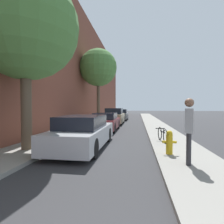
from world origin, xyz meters
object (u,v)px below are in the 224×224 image
at_px(parked_car_grey, 120,115).
at_px(street_tree_far, 98,68).
at_px(parked_car_maroon, 106,122).
at_px(parked_car_champagne, 114,116).
at_px(fire_hydrant, 169,142).
at_px(bicycle, 162,135).
at_px(pedestrian, 189,126).
at_px(street_tree_near, 25,27).
at_px(parked_car_silver, 84,132).

distance_m(parked_car_grey, street_tree_far, 8.18).
bearing_deg(parked_car_maroon, parked_car_champagne, 90.19).
bearing_deg(parked_car_champagne, street_tree_far, -139.24).
xyz_separation_m(fire_hydrant, bicycle, (0.07, 2.20, -0.09)).
bearing_deg(pedestrian, parked_car_maroon, -138.10).
height_order(parked_car_maroon, street_tree_far, street_tree_far).
xyz_separation_m(street_tree_far, fire_hydrant, (4.75, -10.18, -4.83)).
relative_size(parked_car_maroon, parked_car_champagne, 0.97).
distance_m(parked_car_maroon, parked_car_grey, 10.28).
distance_m(street_tree_near, street_tree_far, 10.23).
height_order(parked_car_silver, parked_car_grey, parked_car_grey).
bearing_deg(parked_car_grey, street_tree_near, -96.65).
xyz_separation_m(parked_car_champagne, fire_hydrant, (3.38, -11.36, -0.21)).
relative_size(parked_car_silver, parked_car_maroon, 1.17).
height_order(parked_car_maroon, parked_car_champagne, parked_car_champagne).
relative_size(parked_car_maroon, bicycle, 2.63).
bearing_deg(pedestrian, street_tree_far, -140.03).
distance_m(parked_car_champagne, fire_hydrant, 11.86).
height_order(parked_car_silver, bicycle, parked_car_silver).
xyz_separation_m(parked_car_grey, fire_hydrant, (3.29, -16.73, -0.14)).
bearing_deg(street_tree_far, parked_car_silver, -81.10).
relative_size(parked_car_maroon, parked_car_grey, 0.96).
bearing_deg(parked_car_maroon, pedestrian, -63.62).
bearing_deg(fire_hydrant, bicycle, 88.30).
xyz_separation_m(parked_car_silver, street_tree_near, (-1.94, -0.94, 4.06)).
distance_m(pedestrian, bicycle, 3.33).
bearing_deg(street_tree_far, parked_car_grey, 77.40).
bearing_deg(street_tree_near, bicycle, 22.70).
distance_m(street_tree_near, pedestrian, 6.68).
relative_size(street_tree_far, bicycle, 4.62).
bearing_deg(parked_car_grey, pedestrian, -78.44).
bearing_deg(parked_car_maroon, bicycle, -51.08).
xyz_separation_m(parked_car_maroon, pedestrian, (3.71, -7.48, 0.56)).
relative_size(parked_car_champagne, bicycle, 2.70).
height_order(parked_car_silver, parked_car_maroon, parked_car_silver).
bearing_deg(street_tree_near, fire_hydrant, 0.24).
distance_m(parked_car_silver, parked_car_grey, 15.80).
xyz_separation_m(parked_car_grey, street_tree_far, (-1.46, -6.55, 4.69)).
bearing_deg(fire_hydrant, parked_car_champagne, 106.56).
bearing_deg(parked_car_champagne, parked_car_silver, -89.57).
bearing_deg(parked_car_champagne, parked_car_grey, 89.03).
xyz_separation_m(street_tree_near, pedestrian, (5.59, -1.01, -3.53)).
bearing_deg(pedestrian, bicycle, -159.50).
xyz_separation_m(parked_car_silver, pedestrian, (3.65, -1.96, 0.53)).
relative_size(parked_car_silver, pedestrian, 2.54).
distance_m(parked_car_grey, street_tree_near, 17.34).
height_order(street_tree_far, fire_hydrant, street_tree_far).
bearing_deg(street_tree_near, parked_car_champagne, 80.72).
relative_size(parked_car_maroon, fire_hydrant, 4.95).
bearing_deg(parked_car_champagne, bicycle, -69.41).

